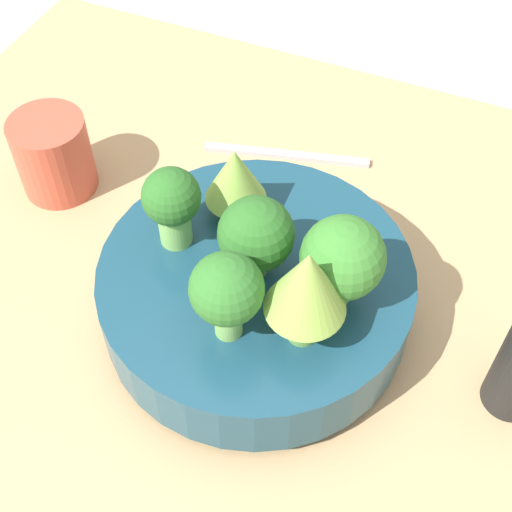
% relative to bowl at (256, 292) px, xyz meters
% --- Properties ---
extents(ground_plane, '(6.00, 6.00, 0.00)m').
position_rel_bowl_xyz_m(ground_plane, '(-0.04, 0.01, -0.08)').
color(ground_plane, beige).
extents(table, '(1.01, 0.82, 0.04)m').
position_rel_bowl_xyz_m(table, '(-0.04, 0.01, -0.06)').
color(table, tan).
rests_on(table, ground_plane).
extents(bowl, '(0.27, 0.27, 0.07)m').
position_rel_bowl_xyz_m(bowl, '(0.00, 0.00, 0.00)').
color(bowl, navy).
rests_on(bowl, table).
extents(romanesco_piece_near, '(0.06, 0.06, 0.08)m').
position_rel_bowl_xyz_m(romanesco_piece_near, '(0.04, -0.05, 0.08)').
color(romanesco_piece_near, '#7AB256').
rests_on(romanesco_piece_near, bowl).
extents(broccoli_floret_center, '(0.06, 0.06, 0.08)m').
position_rel_bowl_xyz_m(broccoli_floret_center, '(0.00, -0.00, 0.08)').
color(broccoli_floret_center, '#609347').
rests_on(broccoli_floret_center, bowl).
extents(romanesco_piece_far, '(0.06, 0.06, 0.10)m').
position_rel_bowl_xyz_m(romanesco_piece_far, '(-0.06, 0.04, 0.10)').
color(romanesco_piece_far, '#609347').
rests_on(romanesco_piece_far, bowl).
extents(broccoli_floret_left, '(0.07, 0.07, 0.09)m').
position_rel_bowl_xyz_m(broccoli_floret_left, '(-0.07, 0.00, 0.08)').
color(broccoli_floret_left, '#7AB256').
rests_on(broccoli_floret_left, bowl).
extents(broccoli_floret_right, '(0.05, 0.05, 0.08)m').
position_rel_bowl_xyz_m(broccoli_floret_right, '(0.08, -0.01, 0.08)').
color(broccoli_floret_right, '#7AB256').
rests_on(broccoli_floret_right, bowl).
extents(broccoli_floret_back, '(0.06, 0.06, 0.09)m').
position_rel_bowl_xyz_m(broccoli_floret_back, '(-0.00, 0.06, 0.08)').
color(broccoli_floret_back, '#7AB256').
rests_on(broccoli_floret_back, bowl).
extents(cup, '(0.08, 0.08, 0.09)m').
position_rel_bowl_xyz_m(cup, '(0.26, -0.08, 0.00)').
color(cup, '#C64C38').
rests_on(cup, table).
extents(fork, '(0.18, 0.06, 0.01)m').
position_rel_bowl_xyz_m(fork, '(0.05, -0.22, -0.04)').
color(fork, '#B2B2B7').
rests_on(fork, table).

